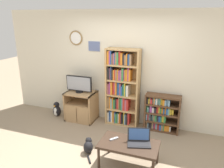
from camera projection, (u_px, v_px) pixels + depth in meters
name	position (u px, v px, depth m)	size (l,w,h in m)	color
ground_plane	(98.00, 160.00, 3.87)	(18.00, 18.00, 0.00)	gray
wall_back	(126.00, 68.00, 4.99)	(6.15, 0.09, 2.60)	beige
tv_stand	(81.00, 106.00, 5.31)	(0.70, 0.52, 0.71)	tan
television	(79.00, 84.00, 5.16)	(0.64, 0.18, 0.40)	black
bookshelf_tall	(121.00, 88.00, 4.97)	(0.76, 0.30, 1.79)	tan
bookshelf_short	(161.00, 113.00, 4.81)	(0.75, 0.29, 0.83)	brown
coffee_table	(129.00, 146.00, 3.63)	(0.98, 0.56, 0.43)	#332319
laptop	(139.00, 140.00, 3.60)	(0.43, 0.36, 0.24)	#232326
remote_near_laptop	(114.00, 139.00, 3.73)	(0.13, 0.15, 0.02)	#99999E
cat	(88.00, 146.00, 4.07)	(0.31, 0.44, 0.29)	black
penguin_figurine	(57.00, 110.00, 5.54)	(0.20, 0.18, 0.38)	black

